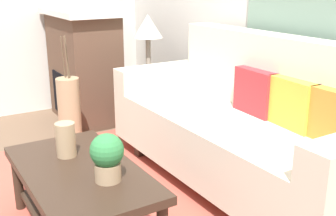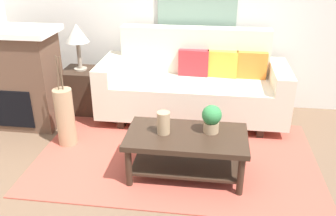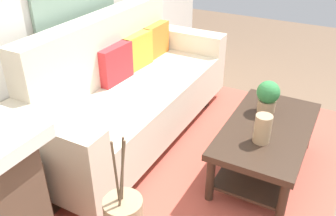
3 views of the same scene
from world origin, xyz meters
name	(u,v)px [view 3 (image 3 of 3)]	position (x,y,z in m)	size (l,w,h in m)	color
ground_plane	(285,190)	(0.00, 0.00, 0.00)	(8.93, 8.93, 0.00)	brown
area_rug	(223,169)	(0.00, 0.50, 0.01)	(2.81, 1.70, 0.01)	#B24C3D
couch	(129,93)	(0.09, 1.44, 0.43)	(2.21, 0.84, 1.08)	beige
throw_pillow_crimson	(115,64)	(0.09, 1.57, 0.68)	(0.36, 0.12, 0.32)	red
throw_pillow_mustard	(136,51)	(0.43, 1.57, 0.68)	(0.36, 0.12, 0.32)	gold
throw_pillow_orange	(155,40)	(0.77, 1.57, 0.68)	(0.36, 0.12, 0.32)	orange
coffee_table	(266,139)	(0.13, 0.22, 0.31)	(1.10, 0.60, 0.43)	#332319
tabletop_vase	(263,129)	(-0.09, 0.22, 0.53)	(0.12, 0.12, 0.21)	tan
potted_plant_tabletop	(268,96)	(0.34, 0.30, 0.57)	(0.18, 0.18, 0.26)	tan
floor_vase_branch_a	(122,169)	(-1.18, 0.61, 0.82)	(0.01, 0.01, 0.36)	brown
floor_vase_branch_b	(116,172)	(-1.21, 0.63, 0.82)	(0.01, 0.01, 0.36)	brown
floor_vase_branch_c	(122,174)	(-1.21, 0.59, 0.82)	(0.01, 0.01, 0.36)	brown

